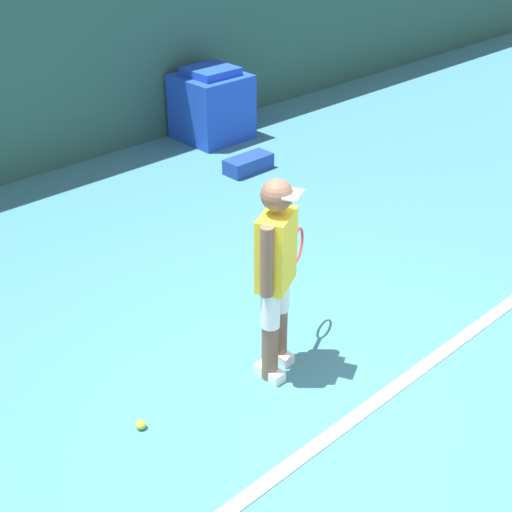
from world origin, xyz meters
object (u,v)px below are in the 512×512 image
object	(u,v)px
covered_chair	(212,105)
equipment_bag	(248,164)
tennis_player	(276,270)
tennis_ball	(141,425)

from	to	relation	value
covered_chair	equipment_bag	size ratio (longest dim) A/B	1.58
tennis_player	tennis_ball	size ratio (longest dim) A/B	22.62
covered_chair	equipment_bag	world-z (taller)	covered_chair
tennis_ball	equipment_bag	size ratio (longest dim) A/B	0.11
tennis_ball	covered_chair	world-z (taller)	covered_chair
tennis_ball	equipment_bag	world-z (taller)	equipment_bag
tennis_ball	covered_chair	distance (m)	5.58
tennis_player	equipment_bag	world-z (taller)	tennis_player
equipment_bag	covered_chair	bearing A→B (deg)	69.95
tennis_ball	equipment_bag	distance (m)	4.46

